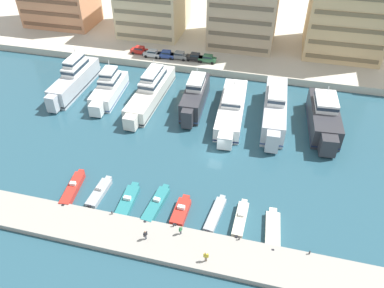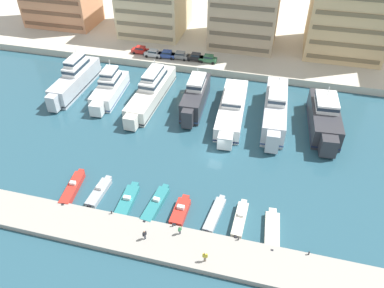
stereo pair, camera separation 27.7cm
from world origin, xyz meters
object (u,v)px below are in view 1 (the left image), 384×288
Objects in this scene: car_green_center_right at (208,58)px; motorboat_grey_center_right at (215,214)px; car_blue_mid_left at (166,54)px; car_grey_center_left at (179,55)px; yacht_ivory_mid_left at (151,91)px; yacht_charcoal_center_left at (195,96)px; car_silver_left at (152,53)px; yacht_white_left at (109,88)px; pedestrian_mid_deck at (206,256)px; yacht_silver_center_right at (275,109)px; motorboat_grey_left at (99,192)px; pedestrian_far_side at (145,235)px; yacht_silver_far_left at (74,79)px; motorboat_cream_mid_right at (240,219)px; car_black_center at (195,57)px; motorboat_red_center at (181,211)px; pedestrian_near_edge at (181,230)px; motorboat_teal_mid_left at (127,202)px; motorboat_cream_right at (273,230)px; yacht_white_center at (232,108)px; car_red_far_left at (139,50)px; yacht_charcoal_mid_right at (324,117)px; motorboat_teal_center_left at (156,204)px; motorboat_red_far_left at (73,188)px.

motorboat_grey_center_right is at bearing -76.27° from car_green_center_right.
car_blue_mid_left is 1.02× the size of car_grey_center_left.
yacht_ivory_mid_left is 9.52m from yacht_charcoal_center_left.
car_green_center_right reaches higher than motorboat_grey_center_right.
car_blue_mid_left is at bearing 4.11° from car_silver_left.
yacht_white_left is 9.01× the size of pedestrian_mid_deck.
yacht_charcoal_center_left is 0.77× the size of yacht_silver_center_right.
yacht_white_left is 2.31× the size of motorboat_grey_left.
motorboat_grey_left is at bearing -87.80° from yacht_ivory_mid_left.
pedestrian_far_side is (16.13, -50.40, -0.81)m from car_silver_left.
yacht_silver_far_left is 48.79m from motorboat_cream_mid_right.
car_silver_left is 10.40m from car_black_center.
yacht_charcoal_center_left reaches higher than car_black_center.
pedestrian_near_edge is at bearing -75.05° from motorboat_red_center.
yacht_silver_center_right reaches higher than car_green_center_right.
motorboat_teal_mid_left is 45.17m from car_grey_center_left.
yacht_white_center is at bearing 110.96° from motorboat_cream_right.
pedestrian_far_side is at bearing -34.45° from motorboat_grey_left.
motorboat_grey_left is 43.93m from car_blue_mid_left.
yacht_silver_center_right is 38.50m from car_red_far_left.
yacht_charcoal_mid_right reaches higher than car_green_center_right.
yacht_charcoal_mid_right is at bearing -2.91° from yacht_silver_center_right.
car_blue_mid_left is 1.01× the size of car_green_center_right.
yacht_silver_far_left is at bearing 134.71° from motorboat_teal_center_left.
yacht_charcoal_center_left is at bearing -0.67° from yacht_silver_far_left.
motorboat_red_far_left is at bearing -136.65° from yacht_silver_center_right.
yacht_silver_far_left is at bearing -133.78° from car_blue_mid_left.
yacht_charcoal_mid_right is (9.10, -0.46, -0.11)m from yacht_silver_center_right.
car_grey_center_left is at bearing 83.94° from motorboat_red_far_left.
motorboat_teal_center_left is 1.08× the size of motorboat_grey_center_right.
yacht_silver_center_right reaches higher than motorboat_cream_mid_right.
motorboat_red_center is 1.44× the size of car_green_center_right.
motorboat_red_far_left reaches higher than motorboat_grey_center_right.
yacht_white_left reaches higher than yacht_charcoal_mid_right.
motorboat_cream_right is 1.83× the size of car_silver_left.
yacht_silver_center_right is 36.10m from motorboat_grey_left.
yacht_charcoal_mid_right reaches higher than motorboat_red_far_left.
yacht_white_center is 26.91m from motorboat_red_center.
yacht_charcoal_center_left is at bearing 177.70° from yacht_silver_center_right.
yacht_ivory_mid_left reaches higher than pedestrian_mid_deck.
motorboat_teal_mid_left is at bearing -80.32° from car_blue_mid_left.
motorboat_cream_right is at bearing -69.04° from yacht_white_center.
motorboat_red_far_left is 1.16× the size of motorboat_grey_left.
car_green_center_right is (3.12, -0.11, 0.00)m from car_black_center.
yacht_white_center is at bearing 79.42° from pedestrian_far_side.
yacht_charcoal_center_left is at bearing 115.97° from motorboat_cream_mid_right.
yacht_white_center is 25.95m from motorboat_grey_center_right.
motorboat_cream_right is (30.63, -0.47, -0.11)m from motorboat_red_far_left.
pedestrian_mid_deck is at bearing -54.26° from motorboat_red_center.
yacht_white_center is at bearing -49.10° from car_grey_center_left.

